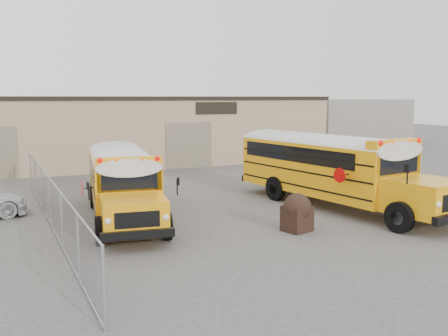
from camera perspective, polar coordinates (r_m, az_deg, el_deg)
name	(u,v)px	position (r m, az deg, el deg)	size (l,w,h in m)	color
ground	(238,228)	(17.93, 1.61, -6.85)	(120.00, 120.00, 0.00)	#4A4743
warehouse	(110,129)	(36.36, -12.85, 4.35)	(30.20, 10.20, 4.67)	tan
chainlink_fence	(50,202)	(18.90, -19.22, -3.72)	(0.07, 18.07, 1.81)	#94969C
distant_building_right	(345,122)	(50.75, 13.63, 5.14)	(10.00, 8.00, 4.40)	gray
school_bus_left	(112,160)	(25.24, -12.64, 0.90)	(3.60, 9.37, 2.67)	orange
school_bus_right	(243,151)	(26.53, 2.17, 1.99)	(4.12, 10.90, 3.11)	#F2A10D
tarp_bundle	(297,212)	(17.53, 8.36, -4.98)	(1.07, 1.01, 1.34)	black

